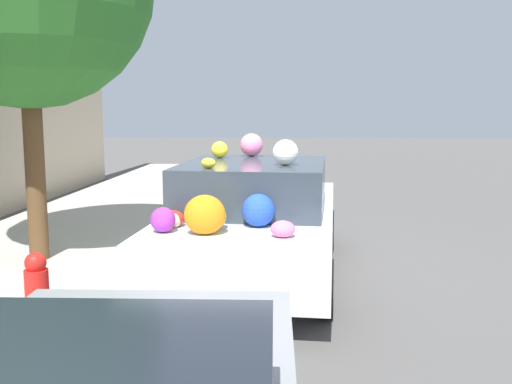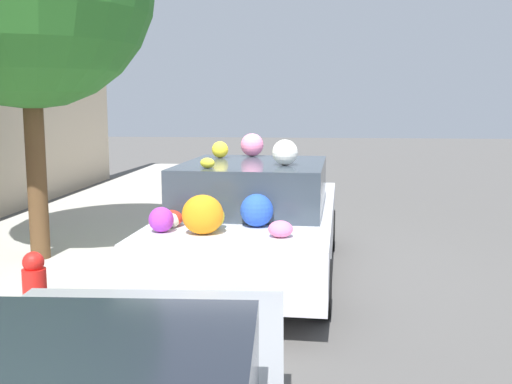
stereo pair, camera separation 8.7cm
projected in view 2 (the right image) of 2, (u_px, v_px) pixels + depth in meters
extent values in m
plane|color=#565451|center=(240.00, 274.00, 7.32)|extent=(60.00, 60.00, 0.00)
cube|color=#B2ADA3|center=(29.00, 263.00, 7.58)|extent=(24.00, 3.20, 0.13)
cylinder|color=brown|center=(36.00, 167.00, 7.41)|extent=(0.24, 0.24, 2.32)
cylinder|color=red|center=(35.00, 300.00, 5.09)|extent=(0.20, 0.20, 0.55)
sphere|color=red|center=(33.00, 262.00, 5.04)|extent=(0.18, 0.18, 0.18)
cube|color=silver|center=(256.00, 228.00, 7.22)|extent=(4.48, 2.02, 0.57)
cube|color=#333D47|center=(254.00, 185.00, 6.96)|extent=(2.05, 1.70, 0.53)
cylinder|color=black|center=(212.00, 227.00, 8.71)|extent=(0.58, 0.20, 0.57)
cylinder|color=black|center=(328.00, 230.00, 8.48)|extent=(0.58, 0.20, 0.57)
cylinder|color=black|center=(154.00, 281.00, 6.04)|extent=(0.58, 0.20, 0.57)
cylinder|color=black|center=(322.00, 288.00, 5.80)|extent=(0.58, 0.20, 0.57)
ellipsoid|color=red|center=(171.00, 218.00, 5.93)|extent=(0.35, 0.34, 0.16)
sphere|color=pink|center=(252.00, 145.00, 7.72)|extent=(0.41, 0.41, 0.29)
sphere|color=purple|center=(314.00, 182.00, 8.66)|extent=(0.24, 0.24, 0.17)
sphere|color=purple|center=(161.00, 220.00, 5.65)|extent=(0.28, 0.28, 0.24)
sphere|color=yellow|center=(212.00, 217.00, 5.79)|extent=(0.25, 0.25, 0.24)
ellipsoid|color=orange|center=(203.00, 215.00, 5.55)|extent=(0.38, 0.44, 0.37)
sphere|color=red|center=(219.00, 184.00, 8.17)|extent=(0.30, 0.30, 0.24)
sphere|color=black|center=(237.00, 179.00, 8.69)|extent=(0.26, 0.26, 0.24)
sphere|color=yellow|center=(220.00, 150.00, 7.49)|extent=(0.24, 0.24, 0.21)
ellipsoid|color=yellow|center=(268.00, 174.00, 9.08)|extent=(0.31, 0.28, 0.31)
ellipsoid|color=black|center=(279.00, 183.00, 8.24)|extent=(0.28, 0.26, 0.24)
sphere|color=purple|center=(261.00, 177.00, 8.95)|extent=(0.31, 0.31, 0.25)
ellipsoid|color=yellow|center=(207.00, 163.00, 6.30)|extent=(0.21, 0.22, 0.11)
ellipsoid|color=orange|center=(277.00, 177.00, 8.62)|extent=(0.43, 0.34, 0.33)
ellipsoid|color=orange|center=(233.00, 177.00, 9.11)|extent=(0.22, 0.26, 0.20)
sphere|color=white|center=(285.00, 152.00, 6.57)|extent=(0.31, 0.31, 0.28)
ellipsoid|color=pink|center=(281.00, 229.00, 5.44)|extent=(0.24, 0.26, 0.15)
sphere|color=white|center=(172.00, 220.00, 5.87)|extent=(0.20, 0.20, 0.14)
sphere|color=blue|center=(257.00, 210.00, 5.90)|extent=(0.42, 0.42, 0.33)
sphere|color=black|center=(295.00, 184.00, 8.21)|extent=(0.29, 0.29, 0.22)
sphere|color=white|center=(294.00, 180.00, 8.49)|extent=(0.40, 0.40, 0.28)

